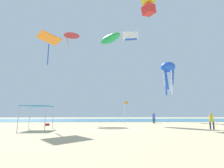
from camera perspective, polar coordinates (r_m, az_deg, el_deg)
name	(u,v)px	position (r m, az deg, el deg)	size (l,w,h in m)	color
ground	(113,129)	(20.73, 0.28, -14.11)	(110.00, 110.00, 0.10)	#D1BA8C
ocean_strip	(109,120)	(47.18, -0.95, -11.31)	(110.00, 23.15, 0.03)	teal
canopy_tent	(38,107)	(21.23, -22.54, -6.82)	(2.75, 2.76, 2.49)	#B2B2B7
person_near_tent	(154,117)	(32.37, 13.10, -10.08)	(0.45, 0.45, 1.89)	black
person_leftmost	(211,120)	(22.35, 28.98, -9.84)	(0.43, 0.42, 1.75)	#33384C
banner_flag	(125,110)	(27.72, 4.14, -8.37)	(0.61, 0.06, 3.50)	silver
cooler_box	(47,124)	(27.07, -19.83, -11.96)	(0.57, 0.37, 0.35)	red
kite_diamond_orange	(49,40)	(27.60, -19.34, 13.11)	(3.96, 3.98, 4.23)	orange
kite_octopus_blue	(168,69)	(40.95, 17.33, 4.66)	(3.55, 3.55, 7.18)	blue
kite_inflatable_green	(110,38)	(41.57, -0.62, 14.23)	(5.70, 6.33, 2.59)	green
kite_delta_red	(72,34)	(46.06, -12.67, 15.08)	(5.23, 5.23, 2.89)	red
kite_parafoil_white	(131,36)	(35.40, 6.06, 14.88)	(3.52, 4.22, 3.16)	white
kite_box_yellow	(148,4)	(30.81, 11.47, 23.51)	(2.27, 2.19, 3.48)	yellow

